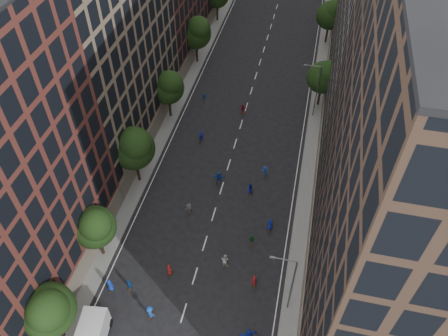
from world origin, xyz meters
name	(u,v)px	position (x,y,z in m)	size (l,w,h in m)	color
ground	(240,126)	(0.00, 40.00, 0.00)	(240.00, 240.00, 0.00)	black
sidewalk_left	(180,88)	(-12.00, 47.50, 0.07)	(4.00, 105.00, 0.15)	slate
sidewalk_right	(322,107)	(12.00, 47.50, 0.07)	(4.00, 105.00, 0.15)	slate
bldg_left_b	(87,26)	(-19.00, 35.00, 17.00)	(14.00, 26.00, 34.00)	#7F6953
bldg_right_a	(422,188)	(19.00, 15.00, 18.00)	(14.00, 30.00, 36.00)	#483326
bldg_right_b	(398,28)	(19.00, 44.00, 16.50)	(14.00, 28.00, 33.00)	#6A6257
tree_left_0	(48,310)	(-11.01, 3.85, 5.96)	(5.20, 5.20, 8.83)	black
tree_left_1	(95,226)	(-11.02, 13.86, 5.55)	(4.80, 4.80, 8.21)	black
tree_left_2	(134,147)	(-10.99, 25.83, 6.36)	(5.60, 5.60, 9.45)	black
tree_left_3	(168,86)	(-11.02, 39.85, 5.82)	(5.00, 5.00, 8.58)	black
tree_left_4	(197,32)	(-11.00, 55.84, 6.10)	(5.40, 5.40, 9.08)	black
tree_right_a	(324,76)	(11.38, 47.85, 5.63)	(5.00, 5.00, 8.39)	black
tree_right_b	(332,14)	(11.39, 67.85, 5.96)	(5.20, 5.20, 8.83)	black
streetlamp_near	(290,283)	(10.37, 12.00, 5.17)	(2.64, 0.22, 9.06)	#595B60
streetlamp_far	(316,89)	(10.37, 45.00, 5.17)	(2.64, 0.22, 9.06)	#595B60
skater_0	(110,285)	(-8.50, 9.88, 0.90)	(0.88, 0.57, 1.79)	#173CBD
skater_3	(150,313)	(-3.20, 7.87, 0.93)	(1.20, 0.69, 1.85)	blue
skater_4	(129,285)	(-6.49, 10.43, 0.83)	(0.98, 0.41, 1.67)	#11448E
skater_5	(249,335)	(7.17, 7.73, 0.97)	(1.79, 0.57, 1.93)	#132BA0
skater_6	(169,270)	(-2.82, 13.19, 0.79)	(0.77, 0.50, 1.58)	maroon
skater_7	(254,281)	(6.65, 13.78, 0.97)	(0.71, 0.47, 1.94)	maroon
skater_8	(225,260)	(2.98, 15.67, 0.95)	(0.92, 0.72, 1.89)	silver
skater_9	(189,209)	(-3.06, 22.04, 0.82)	(1.06, 0.61, 1.64)	#49484D
skater_10	(251,240)	(5.42, 19.14, 0.83)	(0.97, 0.40, 1.66)	#206D38
skater_11	(219,178)	(-0.59, 27.92, 0.94)	(1.75, 0.56, 1.88)	#143AA3
skater_12	(270,224)	(7.24, 21.84, 0.86)	(0.84, 0.54, 1.71)	navy
skater_13	(201,136)	(-5.05, 35.47, 0.94)	(0.68, 0.45, 1.87)	#121A93
skater_14	(250,189)	(3.81, 26.82, 0.92)	(0.90, 0.70, 1.84)	#1622B4
skater_15	(265,171)	(5.25, 30.59, 0.80)	(1.04, 0.60, 1.61)	#1644B9
skater_16	(204,97)	(-7.03, 45.03, 0.76)	(0.89, 0.37, 1.52)	#1547AC
skater_17	(243,109)	(-0.24, 43.27, 0.83)	(1.54, 0.49, 1.66)	maroon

